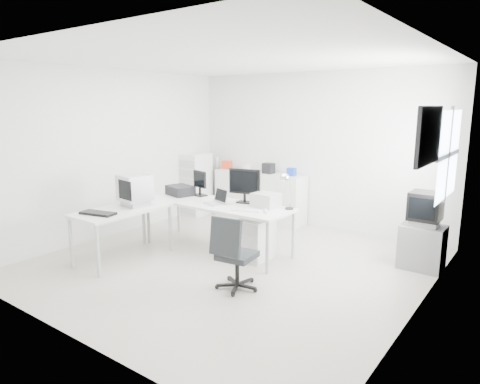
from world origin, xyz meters
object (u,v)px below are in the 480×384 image
Objects in this scene: lcd_monitor_large at (245,186)px; office_chair at (237,252)px; drawer_pedestal at (256,239)px; laser_printer at (266,200)px; main_desk at (217,227)px; tv_cabinet at (422,247)px; laptop at (215,198)px; crt_monitor at (135,189)px; crt_tv at (425,209)px; side_desk at (123,234)px; filing_cabinet at (196,184)px; sideboard at (259,196)px; inkjet_printer at (180,190)px; lcd_monitor_small at (200,184)px.

lcd_monitor_large reaches higher than office_chair.
drawer_pedestal is 0.58m from laser_printer.
main_desk is 2.96m from tv_cabinet.
lcd_monitor_large is 1.69× the size of laptop.
crt_monitor is at bearing 170.00° from office_chair.
crt_tv is (2.40, 0.83, -0.18)m from lcd_monitor_large.
tv_cabinet is (2.00, 0.86, -0.55)m from laser_printer.
crt_monitor is at bearing 90.00° from side_desk.
filing_cabinet is (-4.50, 0.41, 0.32)m from tv_cabinet.
crt_tv is (2.00, 0.86, -0.02)m from laser_printer.
main_desk is 3.95× the size of tv_cabinet.
sideboard reaches higher than drawer_pedestal.
laser_printer reaches higher than sideboard.
lcd_monitor_large is 2.47m from filing_cabinet.
sideboard is (-1.59, 2.88, 0.00)m from office_chair.
tv_cabinet is 3.35m from sideboard.
office_chair is (0.35, -1.18, -0.39)m from laser_printer.
office_chair is (1.95, -1.06, -0.36)m from inkjet_printer.
lcd_monitor_small is 1.12× the size of laser_printer.
filing_cabinet is (-2.85, 2.45, 0.16)m from office_chair.
crt_tv is (2.75, 1.08, 0.46)m from main_desk.
lcd_monitor_small is at bearing 83.39° from crt_monitor.
lcd_monitor_small reaches higher than office_chair.
laptop reaches higher than drawer_pedestal.
lcd_monitor_small is 1.30× the size of laptop.
lcd_monitor_small is at bearing 77.47° from side_desk.
laser_printer is 2.81m from filing_cabinet.
main_desk reaches higher than tv_cabinet.
filing_cabinet is at bearing 148.64° from lcd_monitor_small.
laser_printer is 0.19× the size of sideboard.
office_chair is 3.29m from sideboard.
crt_monitor reaches higher than office_chair.
crt_tv is at bearing 26.63° from drawer_pedestal.
filing_cabinet reaches higher than sideboard.
crt_monitor reaches higher than tv_cabinet.
drawer_pedestal is 1.10m from office_chair.
tv_cabinet is at bearing 0.00° from crt_tv.
laser_printer is 1.93m from crt_monitor.
filing_cabinet reaches higher than laser_printer.
crt_monitor is at bearing -148.91° from lcd_monitor_large.
side_desk is 2.80× the size of crt_tv.
main_desk is 4.80× the size of crt_tv.
drawer_pedestal is 1.22× the size of crt_monitor.
inkjet_printer is 1.22m from lcd_monitor_large.
crt_monitor is 0.26× the size of sideboard.
office_chair is (1.95, -0.11, -0.53)m from crt_monitor.
drawer_pedestal is 0.99× the size of tv_cabinet.
drawer_pedestal is at bearing 31.68° from laptop.
tv_cabinet is (3.60, 1.93, -0.69)m from crt_monitor.
side_desk is at bearing -143.43° from drawer_pedestal.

